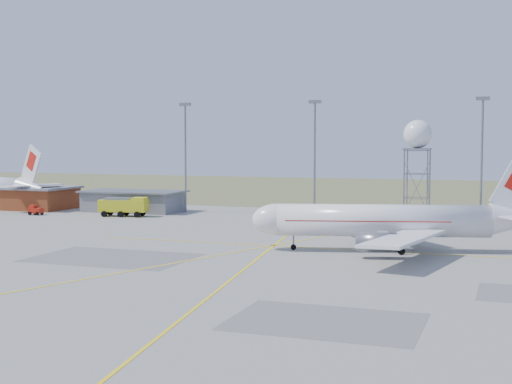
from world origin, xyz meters
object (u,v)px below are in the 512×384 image
(airliner_main, at_px, (388,221))
(fire_truck, at_px, (125,207))
(baggage_tug, at_px, (36,211))
(radar_tower, at_px, (417,165))

(airliner_main, bearing_deg, fire_truck, -40.91)
(airliner_main, relative_size, fire_truck, 3.84)
(airliner_main, distance_m, baggage_tug, 70.47)
(radar_tower, height_order, baggage_tug, radar_tower)
(radar_tower, relative_size, baggage_tug, 6.86)
(radar_tower, distance_m, fire_truck, 51.17)
(fire_truck, bearing_deg, radar_tower, -0.82)
(airliner_main, height_order, fire_truck, airliner_main)
(radar_tower, distance_m, baggage_tug, 67.96)
(radar_tower, xyz_separation_m, fire_truck, (-49.86, -8.45, -7.78))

